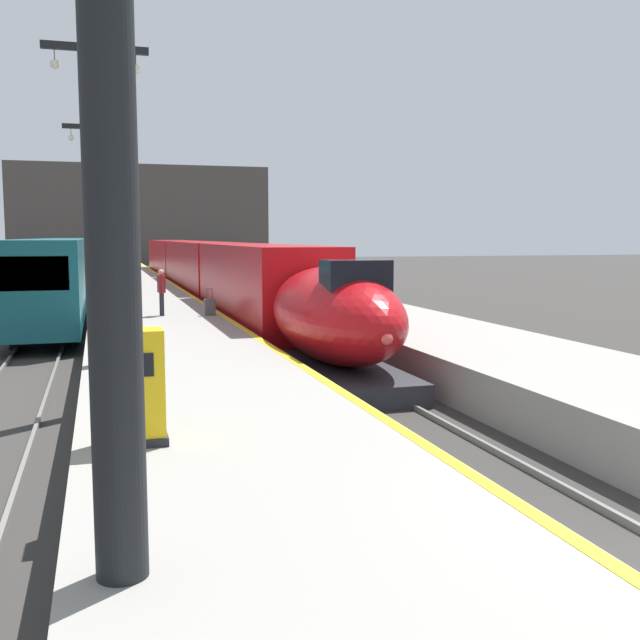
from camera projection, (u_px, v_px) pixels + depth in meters
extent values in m
cube|color=gray|center=(151.00, 320.00, 30.19)|extent=(4.80, 110.00, 1.05)
cube|color=gray|center=(339.00, 314.00, 32.49)|extent=(4.80, 110.00, 1.05)
cube|color=yellow|center=(207.00, 306.00, 30.78)|extent=(0.20, 107.80, 0.01)
cube|color=slate|center=(221.00, 321.00, 33.80)|extent=(0.08, 110.00, 0.12)
cube|color=slate|center=(253.00, 320.00, 34.23)|extent=(0.08, 110.00, 0.12)
cube|color=slate|center=(32.00, 327.00, 31.50)|extent=(0.08, 110.00, 0.12)
cube|color=slate|center=(69.00, 326.00, 31.93)|extent=(0.08, 110.00, 0.12)
ellipsoid|color=#B20F14|center=(334.00, 314.00, 19.89)|extent=(2.78, 7.89, 2.56)
cube|color=#28282D|center=(338.00, 374.00, 19.68)|extent=(2.46, 6.71, 0.55)
cube|color=black|center=(356.00, 278.00, 18.07)|extent=(1.59, 1.00, 0.90)
sphere|color=#F24C4C|center=(387.00, 339.00, 16.22)|extent=(0.28, 0.28, 0.28)
cube|color=#B20F14|center=(261.00, 284.00, 28.78)|extent=(2.90, 14.00, 3.05)
cube|color=black|center=(224.00, 270.00, 28.31)|extent=(0.04, 11.90, 0.80)
cube|color=black|center=(296.00, 269.00, 29.12)|extent=(0.04, 11.90, 0.80)
cube|color=silver|center=(261.00, 316.00, 28.92)|extent=(2.92, 13.30, 0.24)
cube|color=black|center=(289.00, 346.00, 24.71)|extent=(2.03, 2.20, 0.56)
cube|color=black|center=(240.00, 318.00, 33.25)|extent=(2.03, 2.20, 0.56)
cube|color=#B20F14|center=(203.00, 267.00, 44.58)|extent=(2.90, 18.00, 3.05)
cube|color=black|center=(179.00, 258.00, 44.12)|extent=(0.04, 15.84, 0.80)
cube|color=black|center=(227.00, 258.00, 44.93)|extent=(0.04, 15.84, 0.80)
cube|color=black|center=(220.00, 306.00, 38.96)|extent=(2.03, 2.20, 0.56)
cube|color=black|center=(192.00, 290.00, 50.61)|extent=(2.03, 2.20, 0.56)
cube|color=#B20F14|center=(174.00, 259.00, 62.30)|extent=(2.90, 18.00, 3.05)
cube|color=black|center=(156.00, 252.00, 61.83)|extent=(0.04, 15.84, 0.80)
cube|color=black|center=(190.00, 252.00, 62.64)|extent=(0.04, 15.84, 0.80)
cube|color=black|center=(182.00, 284.00, 56.67)|extent=(2.03, 2.20, 0.56)
cube|color=black|center=(168.00, 276.00, 68.32)|extent=(2.03, 2.20, 0.56)
cube|color=#145660|center=(50.00, 278.00, 31.97)|extent=(2.85, 18.00, 3.30)
cube|color=black|center=(31.00, 274.00, 23.38)|extent=(2.28, 0.08, 1.10)
cube|color=black|center=(15.00, 266.00, 31.52)|extent=(0.04, 15.30, 0.90)
cube|color=black|center=(83.00, 266.00, 32.31)|extent=(0.04, 15.30, 0.90)
cube|color=black|center=(42.00, 338.00, 26.70)|extent=(2.00, 2.00, 0.52)
cube|color=black|center=(58.00, 309.00, 37.67)|extent=(2.00, 2.00, 0.52)
cube|color=#145660|center=(67.00, 263.00, 49.69)|extent=(2.85, 18.00, 3.30)
cylinder|color=black|center=(101.00, 150.00, 16.12)|extent=(0.44, 0.44, 9.49)
cylinder|color=black|center=(100.00, 178.00, 28.89)|extent=(0.44, 0.44, 10.33)
cylinder|color=black|center=(95.00, 45.00, 28.33)|extent=(0.68, 0.68, 0.30)
cube|color=black|center=(95.00, 48.00, 28.34)|extent=(4.00, 0.24, 0.28)
cylinder|color=black|center=(54.00, 55.00, 27.95)|extent=(0.03, 0.03, 0.60)
sphere|color=#EFEACC|center=(55.00, 64.00, 27.99)|extent=(0.36, 0.36, 0.36)
cylinder|color=black|center=(136.00, 60.00, 28.81)|extent=(0.03, 0.03, 0.60)
sphere|color=#EFEACC|center=(136.00, 69.00, 28.85)|extent=(0.36, 0.36, 0.36)
cylinder|color=black|center=(100.00, 204.00, 44.88)|extent=(0.44, 0.44, 9.67)
cylinder|color=black|center=(97.00, 125.00, 44.35)|extent=(0.68, 0.68, 0.30)
cube|color=black|center=(97.00, 127.00, 44.36)|extent=(4.00, 0.24, 0.28)
cylinder|color=black|center=(71.00, 132.00, 43.98)|extent=(0.03, 0.03, 0.60)
sphere|color=#EFEACC|center=(71.00, 138.00, 44.02)|extent=(0.36, 0.36, 0.36)
cylinder|color=black|center=(123.00, 134.00, 44.83)|extent=(0.03, 0.03, 0.60)
sphere|color=#EFEACC|center=(123.00, 140.00, 44.87)|extent=(0.36, 0.36, 0.36)
cylinder|color=#23232D|center=(162.00, 304.00, 26.74)|extent=(0.13, 0.13, 0.85)
cylinder|color=#23232D|center=(161.00, 304.00, 26.90)|extent=(0.13, 0.13, 0.85)
cube|color=maroon|center=(161.00, 284.00, 26.74)|extent=(0.27, 0.41, 0.62)
cylinder|color=maroon|center=(163.00, 286.00, 26.53)|extent=(0.09, 0.09, 0.58)
cylinder|color=maroon|center=(160.00, 285.00, 26.96)|extent=(0.09, 0.09, 0.58)
sphere|color=tan|center=(161.00, 272.00, 26.69)|extent=(0.22, 0.22, 0.22)
cube|color=#4C4C51|center=(210.00, 307.00, 26.92)|extent=(0.40, 0.22, 0.60)
cylinder|color=#262628|center=(207.00, 294.00, 26.83)|extent=(0.02, 0.02, 0.36)
cylinder|color=#262628|center=(212.00, 294.00, 26.89)|extent=(0.02, 0.02, 0.36)
cube|color=#262628|center=(209.00, 289.00, 26.84)|extent=(0.22, 0.03, 0.02)
cube|color=yellow|center=(138.00, 387.00, 10.19)|extent=(0.70, 0.56, 1.60)
cube|color=black|center=(138.00, 365.00, 9.88)|extent=(0.40, 0.02, 0.32)
cube|color=black|center=(140.00, 439.00, 10.27)|extent=(0.76, 0.62, 0.12)
cube|color=#4C4742|center=(142.00, 215.00, 104.17)|extent=(36.00, 2.00, 14.00)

